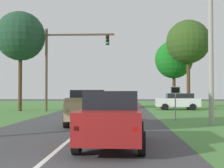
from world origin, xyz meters
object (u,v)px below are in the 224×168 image
object	(u,v)px
crossing_suv_far	(178,101)
utility_pole_right	(211,41)
keep_moving_sign	(175,98)
oak_tree_right	(188,42)
traffic_light	(63,57)
pickup_truck_lead	(88,107)
red_suv_near	(113,117)
extra_tree_2	(20,36)
extra_tree_1	(174,60)

from	to	relation	value
crossing_suv_far	utility_pole_right	bearing A→B (deg)	-92.33
keep_moving_sign	oak_tree_right	world-z (taller)	oak_tree_right
traffic_light	crossing_suv_far	distance (m)	12.57
oak_tree_right	crossing_suv_far	world-z (taller)	oak_tree_right
pickup_truck_lead	keep_moving_sign	size ratio (longest dim) A/B	2.22
traffic_light	red_suv_near	bearing A→B (deg)	-73.15
pickup_truck_lead	extra_tree_2	distance (m)	16.11
extra_tree_1	pickup_truck_lead	bearing A→B (deg)	-112.24
extra_tree_1	oak_tree_right	bearing A→B (deg)	-76.91
oak_tree_right	extra_tree_1	bearing A→B (deg)	103.09
traffic_light	keep_moving_sign	world-z (taller)	traffic_light
oak_tree_right	red_suv_near	bearing A→B (deg)	-107.73
red_suv_near	extra_tree_2	world-z (taller)	extra_tree_2
red_suv_near	oak_tree_right	world-z (taller)	oak_tree_right
crossing_suv_far	utility_pole_right	world-z (taller)	utility_pole_right
red_suv_near	oak_tree_right	size ratio (longest dim) A/B	0.52
traffic_light	extra_tree_2	world-z (taller)	extra_tree_2
extra_tree_1	utility_pole_right	bearing A→B (deg)	-92.43
crossing_suv_far	extra_tree_2	xyz separation A→B (m)	(-15.76, -2.66, 6.41)
crossing_suv_far	extra_tree_1	bearing A→B (deg)	87.18
red_suv_near	pickup_truck_lead	distance (m)	6.84
extra_tree_2	oak_tree_right	bearing A→B (deg)	8.92
keep_moving_sign	extra_tree_2	distance (m)	17.66
crossing_suv_far	extra_tree_1	distance (m)	6.08
crossing_suv_far	extra_tree_1	size ratio (longest dim) A/B	0.57
keep_moving_sign	extra_tree_2	bearing A→B (deg)	144.36
traffic_light	extra_tree_1	size ratio (longest dim) A/B	1.01
red_suv_near	crossing_suv_far	xyz separation A→B (m)	(5.82, 21.59, -0.09)
utility_pole_right	oak_tree_right	bearing A→B (deg)	83.48
keep_moving_sign	crossing_suv_far	distance (m)	12.58
red_suv_near	pickup_truck_lead	xyz separation A→B (m)	(-1.68, 6.64, 0.01)
traffic_light	extra_tree_2	size ratio (longest dim) A/B	0.81
traffic_light	utility_pole_right	size ratio (longest dim) A/B	0.84
utility_pole_right	red_suv_near	bearing A→B (deg)	-127.18
crossing_suv_far	extra_tree_2	world-z (taller)	extra_tree_2
red_suv_near	extra_tree_1	distance (m)	26.53
oak_tree_right	utility_pole_right	xyz separation A→B (m)	(-1.68, -14.70, -2.35)
keep_moving_sign	extra_tree_1	bearing A→B (deg)	81.55
red_suv_near	utility_pole_right	world-z (taller)	utility_pole_right
utility_pole_right	extra_tree_2	bearing A→B (deg)	141.52
traffic_light	keep_moving_sign	size ratio (longest dim) A/B	3.42
pickup_truck_lead	extra_tree_2	bearing A→B (deg)	123.92
crossing_suv_far	keep_moving_sign	bearing A→B (deg)	-100.17
pickup_truck_lead	crossing_suv_far	xyz separation A→B (m)	(7.49, 14.96, -0.10)
pickup_truck_lead	oak_tree_right	distance (m)	18.26
keep_moving_sign	red_suv_near	bearing A→B (deg)	-111.30
red_suv_near	extra_tree_1	size ratio (longest dim) A/B	0.62
pickup_truck_lead	crossing_suv_far	distance (m)	16.73
pickup_truck_lead	traffic_light	size ratio (longest dim) A/B	0.65
red_suv_near	utility_pole_right	xyz separation A→B (m)	(5.22, 6.88, 3.72)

